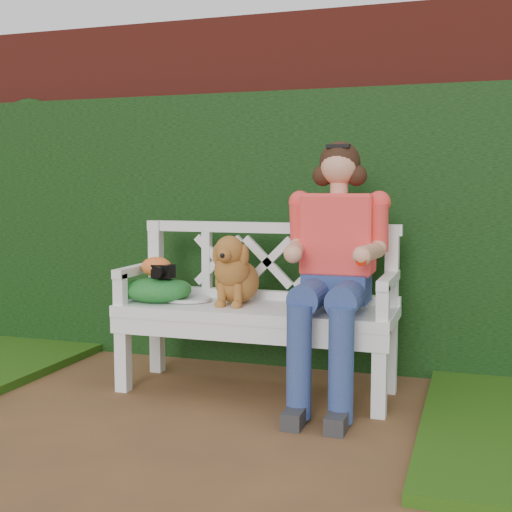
% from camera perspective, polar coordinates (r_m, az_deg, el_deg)
% --- Properties ---
extents(ground, '(60.00, 60.00, 0.00)m').
position_cam_1_polar(ground, '(3.00, -10.03, -16.25)').
color(ground, brown).
extents(brick_wall, '(10.00, 0.30, 2.20)m').
position_cam_1_polar(brick_wall, '(4.54, 1.11, 5.53)').
color(brick_wall, maroon).
rests_on(brick_wall, ground).
extents(ivy_hedge, '(10.00, 0.18, 1.70)m').
position_cam_1_polar(ivy_hedge, '(4.34, 0.25, 2.21)').
color(ivy_hedge, '#1B4314').
rests_on(ivy_hedge, ground).
extents(garden_bench, '(1.60, 0.66, 0.48)m').
position_cam_1_polar(garden_bench, '(3.77, -0.00, -7.74)').
color(garden_bench, white).
rests_on(garden_bench, ground).
extents(seated_woman, '(0.64, 0.80, 1.31)m').
position_cam_1_polar(seated_woman, '(3.56, 6.70, -1.80)').
color(seated_woman, '#E1505A').
rests_on(seated_woman, ground).
extents(dog, '(0.36, 0.42, 0.39)m').
position_cam_1_polar(dog, '(3.74, -1.73, -1.09)').
color(dog, '#955233').
rests_on(dog, garden_bench).
extents(tennis_racket, '(0.60, 0.41, 0.03)m').
position_cam_1_polar(tennis_racket, '(3.89, -6.22, -3.54)').
color(tennis_racket, white).
rests_on(tennis_racket, garden_bench).
extents(green_bag, '(0.46, 0.38, 0.14)m').
position_cam_1_polar(green_bag, '(3.88, -8.29, -2.76)').
color(green_bag, '#177918').
rests_on(green_bag, garden_bench).
extents(camera_item, '(0.12, 0.10, 0.07)m').
position_cam_1_polar(camera_item, '(3.83, -7.74, -1.26)').
color(camera_item, black).
rests_on(camera_item, green_bag).
extents(baseball_glove, '(0.21, 0.18, 0.11)m').
position_cam_1_polar(baseball_glove, '(3.88, -8.29, -0.90)').
color(baseball_glove, orange).
rests_on(baseball_glove, green_bag).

